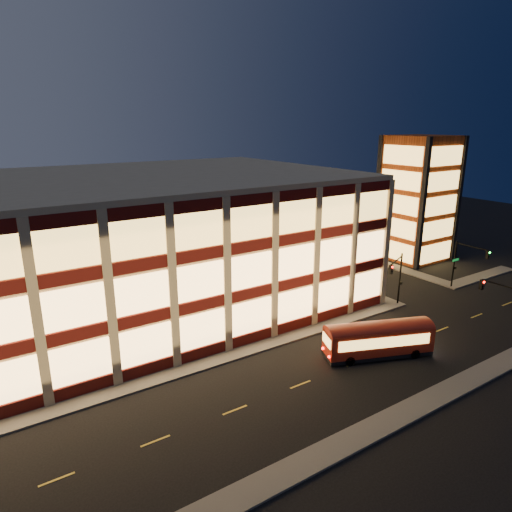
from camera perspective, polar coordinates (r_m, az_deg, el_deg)
ground at (r=39.77m, az=-4.67°, el=-13.56°), size 200.00×200.00×0.00m
sidewalk_office_south at (r=39.39m, az=-9.34°, el=-13.94°), size 54.00×2.00×0.15m
sidewalk_office_east at (r=64.63m, az=5.94°, el=-1.45°), size 2.00×30.00×0.15m
sidewalk_tower_south at (r=67.39m, az=26.16°, el=-2.35°), size 14.00×2.00×0.15m
sidewalk_tower_west at (r=71.85m, az=12.76°, el=0.07°), size 2.00×30.00×0.15m
sidewalk_near at (r=30.95m, az=8.13°, el=-23.48°), size 100.00×2.00×0.15m
office_building at (r=50.72m, az=-17.09°, el=1.33°), size 50.45×30.45×14.50m
stair_tower at (r=71.20m, az=19.51°, el=6.75°), size 8.60×8.60×18.00m
traffic_signal_far at (r=51.63m, az=17.20°, el=-2.06°), size 3.79×1.87×6.00m
traffic_signal_right at (r=60.08m, az=24.75°, el=-0.29°), size 1.20×4.37×6.00m
traffic_signal_near at (r=46.94m, az=28.84°, el=-5.26°), size 0.32×4.45×6.00m
trolley_bus at (r=41.75m, az=15.04°, el=-9.82°), size 9.67×5.69×3.21m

